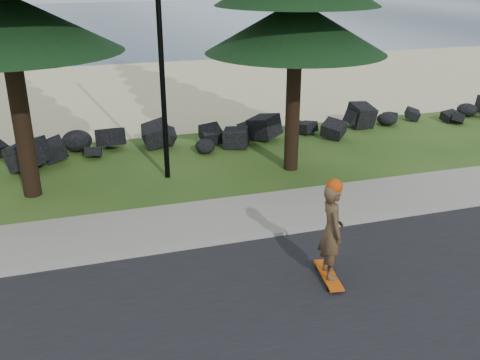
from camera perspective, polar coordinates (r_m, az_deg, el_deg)
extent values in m
plane|color=#284716|center=(12.04, -5.05, -5.04)|extent=(160.00, 160.00, 0.00)
cube|color=black|center=(8.40, 2.01, -18.44)|extent=(160.00, 7.00, 0.02)
cube|color=#A39F92|center=(11.24, -4.05, -6.81)|extent=(160.00, 0.20, 0.10)
cube|color=gray|center=(12.20, -5.26, -4.47)|extent=(160.00, 2.00, 0.08)
cube|color=beige|center=(25.70, -12.19, 9.24)|extent=(160.00, 15.00, 0.01)
cube|color=#314A5E|center=(61.80, -15.81, 16.12)|extent=(160.00, 58.00, 0.01)
cylinder|color=black|center=(13.96, -8.58, 15.77)|extent=(0.14, 0.14, 8.00)
cube|color=#DA550C|center=(10.21, 9.41, -9.96)|extent=(0.42, 1.10, 0.04)
imported|color=brown|center=(9.76, 9.74, -5.38)|extent=(0.52, 0.71, 1.80)
sphere|color=#C93F0B|center=(9.40, 10.07, -0.70)|extent=(0.29, 0.29, 0.29)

